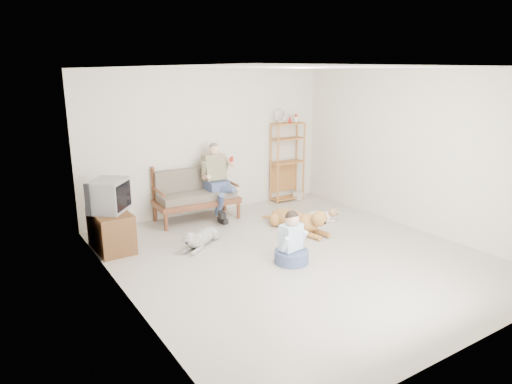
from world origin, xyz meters
TOP-DOWN VIEW (x-y plane):
  - floor at (0.00, 0.00)m, footprint 5.50×5.50m
  - ceiling at (0.00, 0.00)m, footprint 5.50×5.50m
  - wall_back at (0.00, 2.75)m, footprint 5.00×0.00m
  - wall_front at (0.00, -2.75)m, footprint 5.00×0.00m
  - wall_left at (-2.50, 0.00)m, footprint 0.00×5.50m
  - wall_right at (2.50, 0.00)m, footprint 0.00×5.50m
  - loveseat at (-0.49, 2.42)m, footprint 1.54×0.78m
  - man at (-0.12, 2.19)m, footprint 0.53×0.76m
  - etagere at (1.70, 2.55)m, footprint 0.73×0.32m
  - book_stack at (1.98, 2.48)m, footprint 0.29×0.25m
  - tv_stand at (-2.23, 1.76)m, footprint 0.52×0.91m
  - crt_tv at (-2.19, 1.80)m, footprint 0.73×0.75m
  - wall_outlet at (-1.25, 2.73)m, footprint 0.12×0.02m
  - golden_retriever at (0.71, 0.86)m, footprint 0.53×1.50m
  - shaggy_dog at (-1.03, 1.14)m, footprint 0.90×0.76m
  - terrier at (1.43, 1.05)m, footprint 0.48×0.55m
  - child at (-0.20, -0.13)m, footprint 0.49×0.49m

SIDE VIEW (x-z plane):
  - floor at x=0.00m, z-range 0.00..0.00m
  - book_stack at x=1.98m, z-range 0.00..0.15m
  - terrier at x=1.43m, z-range -0.02..0.23m
  - shaggy_dog at x=-1.03m, z-range -0.03..0.30m
  - golden_retriever at x=0.71m, z-range -0.04..0.42m
  - child at x=-0.20m, z-range -0.11..0.66m
  - wall_outlet at x=-1.25m, z-range 0.26..0.34m
  - tv_stand at x=-2.23m, z-range 0.00..0.60m
  - loveseat at x=-0.49m, z-range 0.01..0.96m
  - man at x=-0.12m, z-range 0.03..1.25m
  - etagere at x=1.70m, z-range -0.12..1.81m
  - crt_tv at x=-2.19m, z-range 0.60..1.09m
  - wall_left at x=-2.50m, z-range -1.40..4.10m
  - wall_right at x=2.50m, z-range -1.40..4.10m
  - wall_back at x=0.00m, z-range -1.15..3.85m
  - wall_front at x=0.00m, z-range -1.15..3.85m
  - ceiling at x=0.00m, z-range 2.70..2.70m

